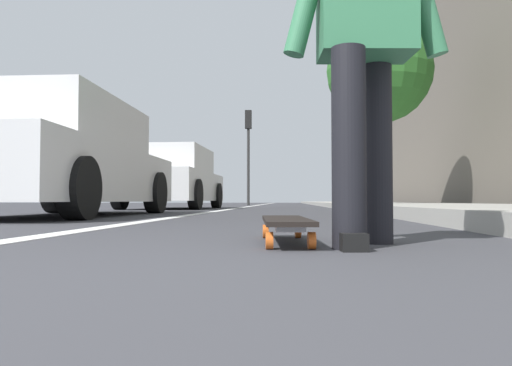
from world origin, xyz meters
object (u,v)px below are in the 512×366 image
skater_person (364,30)px  traffic_light (248,140)px  skateboard (286,223)px  street_tree_mid (379,72)px  parked_car_near (64,161)px  parked_car_mid (173,179)px

skater_person → traffic_light: size_ratio=0.40×
skateboard → skater_person: 0.92m
traffic_light → street_tree_mid: bearing=-154.0°
skateboard → parked_car_near: bearing=36.9°
skater_person → parked_car_near: skater_person is taller
traffic_light → skateboard: bearing=-174.7°
traffic_light → street_tree_mid: (-8.40, -4.10, 0.66)m
parked_car_near → traffic_light: size_ratio=1.10×
skater_person → parked_car_near: 5.17m
parked_car_mid → skateboard: bearing=-163.5°
parked_car_mid → traffic_light: (9.18, -1.11, 2.15)m
skater_person → parked_car_near: bearing=39.0°
skateboard → parked_car_mid: 10.02m
parked_car_near → parked_car_mid: 5.72m
skateboard → skater_person: (-0.15, -0.35, 0.84)m
traffic_light → street_tree_mid: 9.37m
traffic_light → skater_person: bearing=-173.7°
skater_person → parked_car_near: size_ratio=0.36×
parked_car_mid → traffic_light: 9.49m
parked_car_mid → street_tree_mid: street_tree_mid is taller
skateboard → street_tree_mid: street_tree_mid is taller
parked_car_near → parked_car_mid: size_ratio=1.06×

